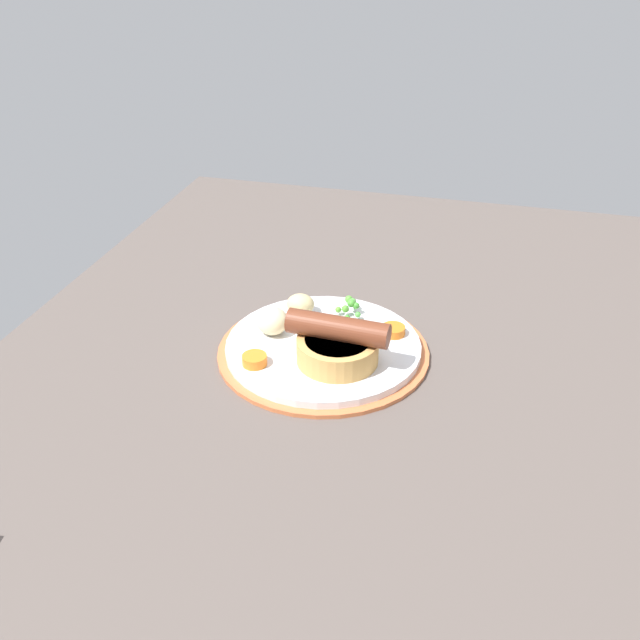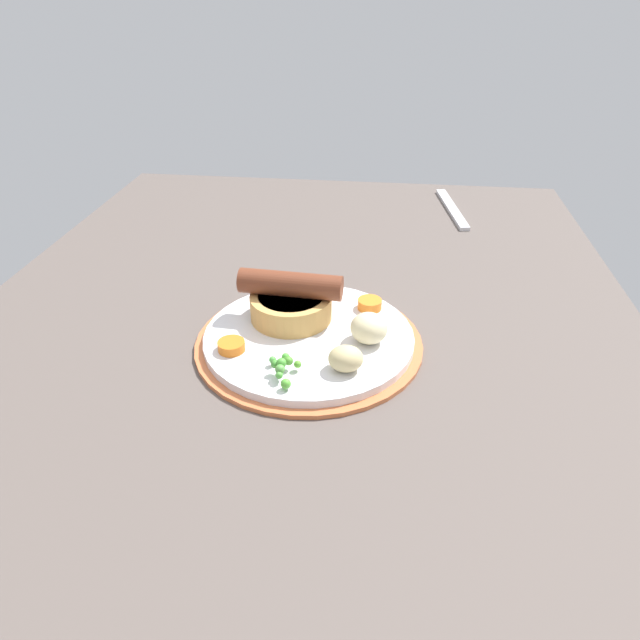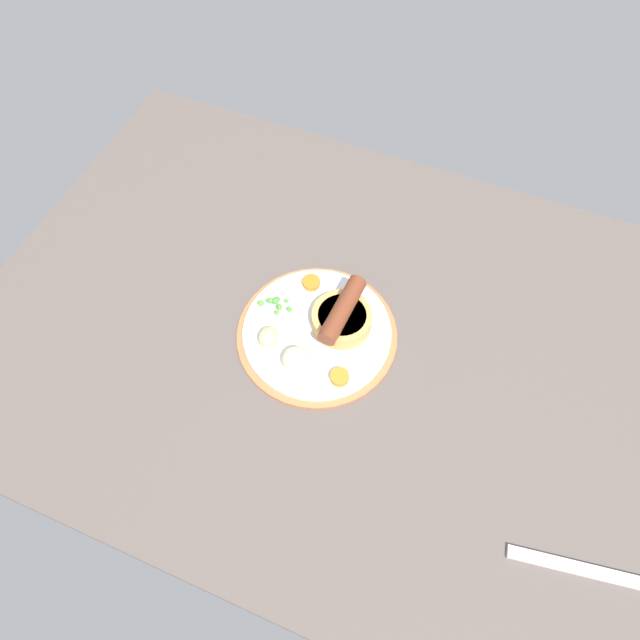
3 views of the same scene
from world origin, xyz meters
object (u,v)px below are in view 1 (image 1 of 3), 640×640
(potato_chunk_0, at_px, (300,304))
(carrot_slice_2, at_px, (393,330))
(dinner_plate, at_px, (323,349))
(potato_chunk_1, at_px, (272,321))
(pea_pile, at_px, (350,307))
(sausage_pudding, at_px, (338,344))
(carrot_slice_1, at_px, (255,360))

(potato_chunk_0, relative_size, carrot_slice_2, 1.23)
(dinner_plate, bearing_deg, potato_chunk_1, -96.43)
(pea_pile, xyz_separation_m, carrot_slice_2, (0.03, 0.06, -0.00))
(carrot_slice_2, bearing_deg, pea_pile, -119.86)
(sausage_pudding, xyz_separation_m, carrot_slice_2, (-0.07, 0.05, -0.02))
(sausage_pudding, height_order, potato_chunk_0, sausage_pudding)
(carrot_slice_1, bearing_deg, potato_chunk_0, 171.47)
(sausage_pudding, bearing_deg, carrot_slice_1, -157.07)
(carrot_slice_2, bearing_deg, carrot_slice_1, -53.55)
(dinner_plate, distance_m, potato_chunk_0, 0.08)
(carrot_slice_1, distance_m, carrot_slice_2, 0.17)
(potato_chunk_0, relative_size, potato_chunk_1, 0.88)
(dinner_plate, relative_size, carrot_slice_2, 8.76)
(dinner_plate, bearing_deg, pea_pile, 168.45)
(carrot_slice_2, bearing_deg, potato_chunk_0, -99.09)
(potato_chunk_0, xyz_separation_m, carrot_slice_1, (0.12, -0.02, -0.01))
(carrot_slice_1, bearing_deg, dinner_plate, 134.34)
(pea_pile, distance_m, carrot_slice_1, 0.16)
(potato_chunk_1, distance_m, carrot_slice_1, 0.07)
(pea_pile, bearing_deg, carrot_slice_2, 60.14)
(dinner_plate, distance_m, carrot_slice_2, 0.09)
(carrot_slice_1, bearing_deg, sausage_pudding, 109.25)
(pea_pile, bearing_deg, potato_chunk_0, -75.77)
(potato_chunk_1, bearing_deg, potato_chunk_0, 159.18)
(carrot_slice_1, bearing_deg, pea_pile, 150.18)
(pea_pile, relative_size, potato_chunk_0, 1.58)
(dinner_plate, height_order, potato_chunk_0, potato_chunk_0)
(pea_pile, xyz_separation_m, carrot_slice_1, (0.14, -0.08, -0.00))
(sausage_pudding, distance_m, carrot_slice_1, 0.09)
(pea_pile, height_order, potato_chunk_1, potato_chunk_1)
(dinner_plate, relative_size, potato_chunk_1, 6.26)
(potato_chunk_0, bearing_deg, carrot_slice_1, -8.53)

